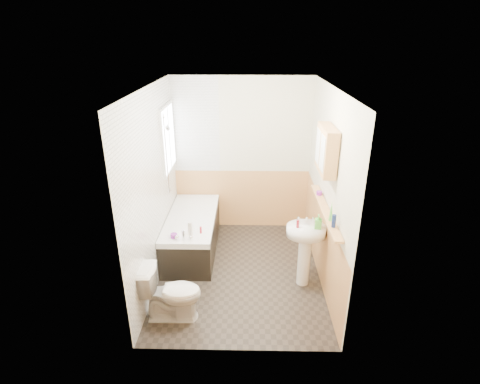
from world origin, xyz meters
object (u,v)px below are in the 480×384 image
toilet (172,293)px  medicine_cabinet (326,150)px  bathtub (192,232)px  sink (305,243)px  pine_shelf (325,210)px

toilet → medicine_cabinet: bearing=-68.0°
toilet → medicine_cabinet: size_ratio=1.14×
medicine_cabinet → bathtub: bearing=157.4°
sink → bathtub: bearing=139.2°
bathtub → sink: size_ratio=1.66×
toilet → pine_shelf: (1.80, 0.64, 0.77)m
medicine_cabinet → pine_shelf: bearing=-75.9°
sink → medicine_cabinet: size_ratio=1.61×
medicine_cabinet → toilet: bearing=-157.1°
bathtub → toilet: (-0.03, -1.47, 0.03)m
sink → pine_shelf: pine_shelf is taller
sink → pine_shelf: bearing=-26.3°
bathtub → medicine_cabinet: medicine_cabinet is taller
bathtub → sink: sink is taller
pine_shelf → medicine_cabinet: size_ratio=2.58×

